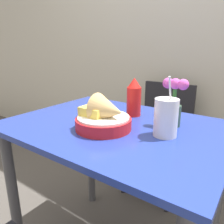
# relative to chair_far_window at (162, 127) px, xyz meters

# --- Properties ---
(wall_window) EXTENTS (7.00, 0.06, 2.60)m
(wall_window) POSITION_rel_chair_far_window_xyz_m (0.09, 0.25, 0.80)
(wall_window) COLOR #B7B2A3
(wall_window) RESTS_ON ground_plane
(dining_table) EXTENTS (0.95, 0.70, 0.77)m
(dining_table) POSITION_rel_chair_far_window_xyz_m (0.09, -0.77, 0.14)
(dining_table) COLOR #233893
(dining_table) RESTS_ON ground_plane
(chair_far_window) EXTENTS (0.40, 0.40, 0.84)m
(chair_far_window) POSITION_rel_chair_far_window_xyz_m (0.00, 0.00, 0.00)
(chair_far_window) COLOR black
(chair_far_window) RESTS_ON ground_plane
(food_basket) EXTENTS (0.23, 0.23, 0.15)m
(food_basket) POSITION_rel_chair_far_window_xyz_m (0.09, -0.85, 0.32)
(food_basket) COLOR red
(food_basket) RESTS_ON dining_table
(ketchup_bottle) EXTENTS (0.07, 0.07, 0.19)m
(ketchup_bottle) POSITION_rel_chair_far_window_xyz_m (0.09, -0.62, 0.36)
(ketchup_bottle) COLOR red
(ketchup_bottle) RESTS_ON dining_table
(drink_cup) EXTENTS (0.09, 0.09, 0.23)m
(drink_cup) POSITION_rel_chair_far_window_xyz_m (0.32, -0.77, 0.34)
(drink_cup) COLOR silver
(drink_cup) RESTS_ON dining_table
(flower_vase) EXTENTS (0.11, 0.07, 0.20)m
(flower_vase) POSITION_rel_chair_far_window_xyz_m (0.30, -0.65, 0.37)
(flower_vase) COLOR #2D4738
(flower_vase) RESTS_ON dining_table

